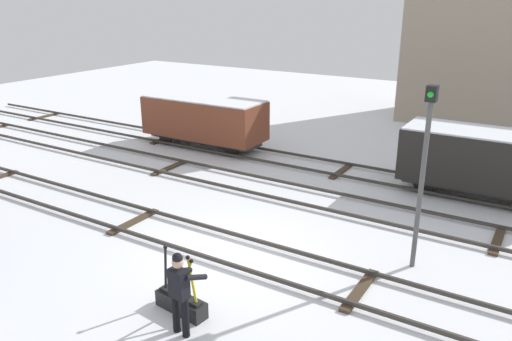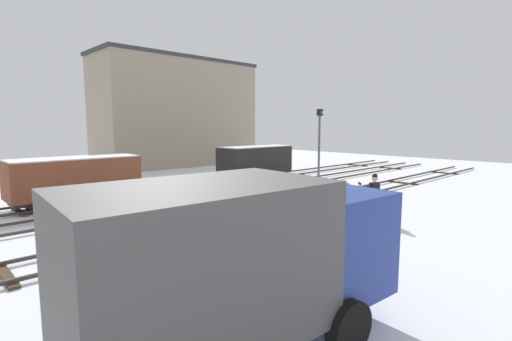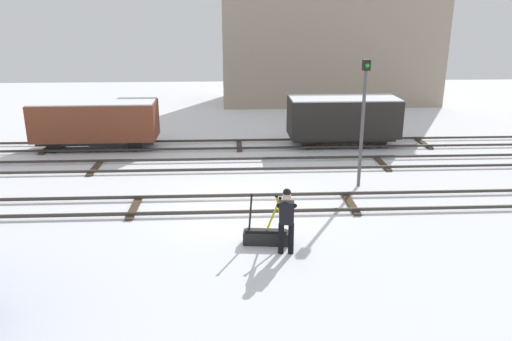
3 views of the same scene
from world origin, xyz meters
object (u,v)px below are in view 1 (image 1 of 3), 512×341
switch_lever_frame (181,301)px  signal_post (424,163)px  freight_car_mid_siding (204,119)px  rail_worker (180,289)px  freight_car_back_track (483,160)px

switch_lever_frame → signal_post: size_ratio=0.32×
switch_lever_frame → freight_car_mid_siding: freight_car_mid_siding is taller
switch_lever_frame → rail_worker: bearing=-42.8°
signal_post → rail_worker: bearing=-122.4°
freight_car_back_track → freight_car_mid_siding: freight_car_back_track is taller
switch_lever_frame → freight_car_back_track: (4.30, 10.19, 1.07)m
signal_post → freight_car_back_track: 5.89m
signal_post → freight_car_back_track: signal_post is taller
switch_lever_frame → freight_car_back_track: 11.11m
switch_lever_frame → rail_worker: 1.07m
switch_lever_frame → freight_car_mid_siding: bearing=131.0°
signal_post → freight_car_back_track: bearing=83.7°
freight_car_mid_siding → freight_car_back_track: bearing=-0.7°
freight_car_mid_siding → signal_post: bearing=-28.6°
rail_worker → freight_car_back_track: size_ratio=0.36×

